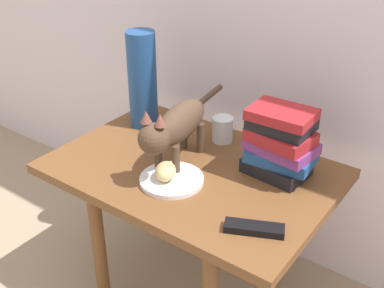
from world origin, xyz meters
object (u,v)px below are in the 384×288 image
at_px(tv_remote, 254,228).
at_px(cat, 176,126).
at_px(bread_roll, 165,171).
at_px(green_vase, 142,80).
at_px(side_table, 192,185).
at_px(candle_jar, 223,131).
at_px(book_stack, 280,143).
at_px(plate, 170,179).

bearing_deg(tv_remote, cat, 133.21).
relative_size(bread_roll, green_vase, 0.24).
bearing_deg(side_table, candle_jar, 94.65).
height_order(bread_roll, book_stack, book_stack).
bearing_deg(green_vase, tv_remote, -25.67).
distance_m(plate, bread_roll, 0.04).
bearing_deg(side_table, green_vase, 156.00).
bearing_deg(plate, cat, 117.18).
bearing_deg(cat, tv_remote, -21.90).
height_order(cat, tv_remote, cat).
distance_m(bread_roll, cat, 0.14).
bearing_deg(book_stack, plate, -137.17).
xyz_separation_m(bread_roll, book_stack, (0.24, 0.23, 0.07)).
height_order(bread_roll, green_vase, green_vase).
height_order(green_vase, tv_remote, green_vase).
bearing_deg(bread_roll, tv_remote, -7.70).
distance_m(green_vase, candle_jar, 0.33).
distance_m(plate, book_stack, 0.33).
bearing_deg(plate, side_table, 87.55).
bearing_deg(bread_roll, side_table, 84.82).
height_order(cat, candle_jar, cat).
bearing_deg(plate, bread_roll, -113.49).
relative_size(cat, tv_remote, 3.18).
height_order(green_vase, candle_jar, green_vase).
relative_size(side_table, tv_remote, 5.66).
distance_m(bread_roll, tv_remote, 0.32).
bearing_deg(plate, tv_remote, -10.39).
distance_m(side_table, green_vase, 0.41).
bearing_deg(bread_roll, green_vase, 139.75).
bearing_deg(green_vase, side_table, -24.00).
distance_m(bread_roll, book_stack, 0.34).
bearing_deg(candle_jar, tv_remote, -47.64).
relative_size(side_table, book_stack, 3.94).
relative_size(green_vase, candle_jar, 3.97).
distance_m(candle_jar, tv_remote, 0.48).
xyz_separation_m(plate, cat, (-0.04, 0.09, 0.13)).
distance_m(green_vase, tv_remote, 0.70).
xyz_separation_m(side_table, tv_remote, (0.31, -0.16, 0.08)).
relative_size(cat, candle_jar, 5.60).
height_order(book_stack, candle_jar, book_stack).
xyz_separation_m(side_table, cat, (-0.05, -0.02, 0.20)).
bearing_deg(green_vase, book_stack, -2.26).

